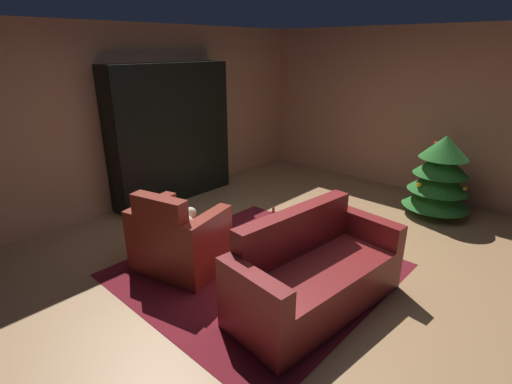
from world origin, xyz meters
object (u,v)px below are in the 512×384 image
object	(u,v)px
couch_red	(313,275)
bottle_on_table	(273,219)
armchair_red	(178,241)
decorated_tree	(440,176)
book_stack_on_table	(274,232)
bookshelf_unit	(179,133)
coffee_table	(273,238)

from	to	relation	value
couch_red	bottle_on_table	bearing A→B (deg)	156.96
armchair_red	decorated_tree	bearing A→B (deg)	65.58
decorated_tree	book_stack_on_table	bearing A→B (deg)	-105.06
armchair_red	book_stack_on_table	size ratio (longest dim) A/B	4.89
couch_red	decorated_tree	size ratio (longest dim) A/B	1.53
armchair_red	book_stack_on_table	bearing A→B (deg)	38.98
bookshelf_unit	couch_red	size ratio (longest dim) A/B	1.16
couch_red	bottle_on_table	size ratio (longest dim) A/B	7.69
armchair_red	bookshelf_unit	bearing A→B (deg)	141.63
armchair_red	coffee_table	size ratio (longest dim) A/B	1.48
armchair_red	decorated_tree	distance (m)	3.73
bookshelf_unit	coffee_table	bearing A→B (deg)	-16.36
armchair_red	couch_red	xyz separation A→B (m)	(1.43, 0.47, -0.02)
bookshelf_unit	book_stack_on_table	size ratio (longest dim) A/B	9.72
couch_red	bottle_on_table	xyz separation A→B (m)	(-0.77, 0.33, 0.22)
book_stack_on_table	bottle_on_table	xyz separation A→B (m)	(-0.14, 0.15, 0.05)
bookshelf_unit	armchair_red	bearing A→B (deg)	-38.37
bookshelf_unit	decorated_tree	bearing A→B (deg)	30.97
couch_red	armchair_red	bearing A→B (deg)	-161.89
couch_red	coffee_table	world-z (taller)	couch_red
couch_red	coffee_table	size ratio (longest dim) A/B	2.53
coffee_table	book_stack_on_table	world-z (taller)	book_stack_on_table
bookshelf_unit	decorated_tree	xyz separation A→B (m)	(3.31, 1.98, -0.44)
bookshelf_unit	couch_red	bearing A→B (deg)	-16.24
armchair_red	coffee_table	xyz separation A→B (m)	(0.79, 0.65, 0.07)
bottle_on_table	book_stack_on_table	bearing A→B (deg)	-47.15
coffee_table	decorated_tree	xyz separation A→B (m)	(0.75, 2.74, 0.19)
bookshelf_unit	coffee_table	distance (m)	2.74
bottle_on_table	coffee_table	bearing A→B (deg)	-49.04
bookshelf_unit	couch_red	distance (m)	3.41
armchair_red	book_stack_on_table	xyz separation A→B (m)	(0.80, 0.65, 0.15)
bottle_on_table	decorated_tree	distance (m)	2.73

